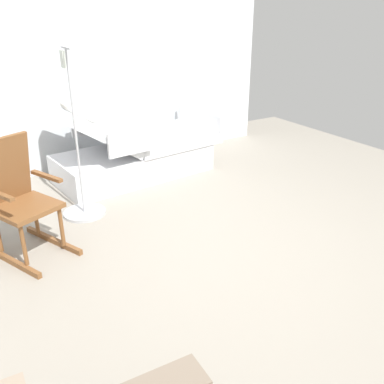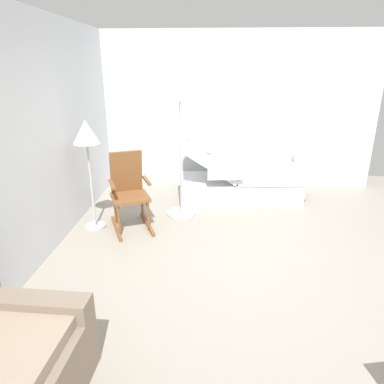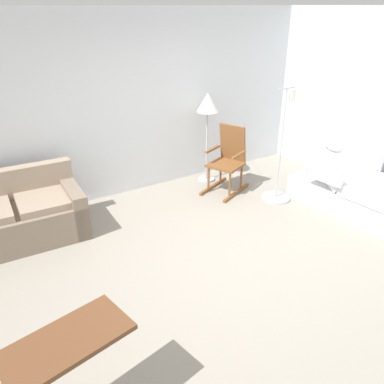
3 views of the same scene
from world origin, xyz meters
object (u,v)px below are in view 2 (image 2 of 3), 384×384
rocking_chair (129,192)px  floor_lamp (87,140)px  iv_pole (181,198)px  hospital_bed (240,180)px

rocking_chair → floor_lamp: floor_lamp is taller
rocking_chair → iv_pole: (0.45, -0.67, -0.25)m
iv_pole → hospital_bed: bearing=-51.9°
hospital_bed → iv_pole: 1.19m
iv_pole → floor_lamp: bearing=114.4°
floor_lamp → iv_pole: iv_pole is taller
rocking_chair → floor_lamp: bearing=99.1°
hospital_bed → floor_lamp: size_ratio=1.44×
hospital_bed → rocking_chair: hospital_bed is taller
rocking_chair → floor_lamp: size_ratio=0.71×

